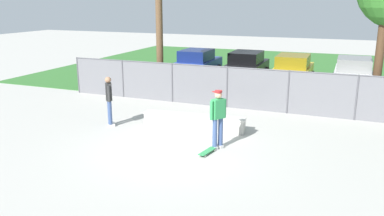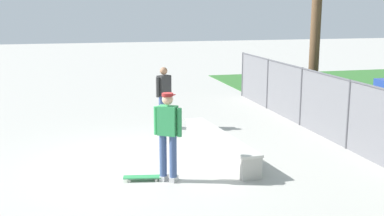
{
  "view_description": "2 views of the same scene",
  "coord_description": "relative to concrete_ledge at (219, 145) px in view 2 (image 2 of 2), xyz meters",
  "views": [
    {
      "loc": [
        4.67,
        -10.58,
        4.41
      ],
      "look_at": [
        -0.2,
        1.66,
        0.84
      ],
      "focal_mm": 36.95,
      "sensor_mm": 36.0,
      "label": 1
    },
    {
      "loc": [
        10.26,
        -1.42,
        3.48
      ],
      "look_at": [
        -0.13,
        1.2,
        1.23
      ],
      "focal_mm": 44.4,
      "sensor_mm": 36.0,
      "label": 2
    }
  ],
  "objects": [
    {
      "name": "ground_plane",
      "position": [
        0.22,
        -1.89,
        -0.27
      ],
      "size": [
        80.0,
        80.0,
        0.0
      ],
      "primitive_type": "plane",
      "color": "#ADAAA3"
    },
    {
      "name": "concrete_ledge",
      "position": [
        0.0,
        0.0,
        0.0
      ],
      "size": [
        3.71,
        0.8,
        0.53
      ],
      "color": "#A8A59E",
      "rests_on": "ground"
    },
    {
      "name": "skateboarder",
      "position": [
        1.39,
        -1.53,
        0.76
      ],
      "size": [
        0.42,
        0.52,
        1.84
      ],
      "color": "beige",
      "rests_on": "ground"
    },
    {
      "name": "skateboard",
      "position": [
        1.25,
        -2.03,
        -0.2
      ],
      "size": [
        0.34,
        0.82,
        0.09
      ],
      "color": "#2D8C4C",
      "rests_on": "ground"
    },
    {
      "name": "chainlink_fence",
      "position": [
        0.22,
        3.31,
        0.69
      ],
      "size": [
        15.38,
        0.07,
        1.76
      ],
      "color": "#4C4C51",
      "rests_on": "ground"
    },
    {
      "name": "bystander",
      "position": [
        -2.96,
        -0.77,
        0.74
      ],
      "size": [
        0.42,
        0.51,
        1.82
      ],
      "color": "beige",
      "rests_on": "ground"
    }
  ]
}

